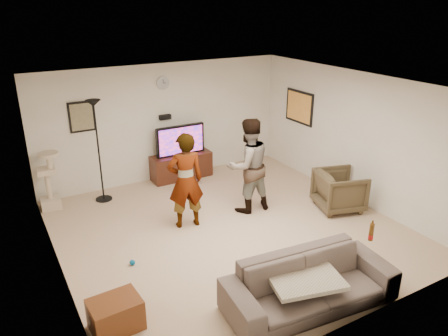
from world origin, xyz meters
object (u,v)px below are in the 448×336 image
tv (180,140)px  armchair (339,190)px  beer_bottle (371,232)px  person_left (186,181)px  person_right (248,166)px  tv_stand (181,166)px  cat_tree (47,181)px  floor_lamp (99,152)px  side_table (116,314)px  sofa (310,283)px

tv → armchair: bearing=-55.7°
beer_bottle → person_left: bearing=119.0°
person_left → person_right: 1.25m
tv_stand → person_right: (0.43, -2.03, 0.61)m
person_left → armchair: bearing=173.6°
cat_tree → armchair: 5.47m
floor_lamp → beer_bottle: bearing=-60.8°
person_right → armchair: 1.80m
tv → person_left: size_ratio=0.65×
floor_lamp → person_left: size_ratio=1.18×
person_left → person_right: (1.25, -0.01, 0.04)m
tv → floor_lamp: size_ratio=0.54×
person_right → beer_bottle: 2.71m
person_right → armchair: person_right is taller
person_right → beer_bottle: bearing=96.3°
cat_tree → side_table: bearing=-88.0°
floor_lamp → beer_bottle: (2.50, -4.47, -0.22)m
person_left → side_table: person_left is taller
armchair → person_left: bearing=90.0°
armchair → side_table: size_ratio=1.38×
tv_stand → beer_bottle: size_ratio=5.33×
tv_stand → armchair: armchair is taller
beer_bottle → side_table: beer_bottle is taller
beer_bottle → tv: bearing=98.2°
armchair → sofa: bearing=146.1°
tv → beer_bottle: tv is taller
sofa → beer_bottle: 1.13m
tv → cat_tree: bearing=-177.7°
beer_bottle → armchair: beer_bottle is taller
cat_tree → person_left: bearing=-44.1°
tv_stand → beer_bottle: bearing=-81.8°
tv_stand → cat_tree: bearing=-177.7°
person_right → armchair: size_ratio=2.15×
tv → side_table: tv is taller
tv_stand → cat_tree: 2.80m
person_right → beer_bottle: (0.25, -2.70, -0.11)m
sofa → cat_tree: bearing=123.5°
cat_tree → sofa: 5.22m
cat_tree → person_left: size_ratio=0.66×
armchair → side_table: (-4.60, -1.05, -0.18)m
sofa → beer_bottle: beer_bottle is taller
tv_stand → person_left: person_left is taller
person_left → armchair: (2.77, -0.84, -0.47)m
person_left → sofa: 2.80m
side_table → beer_bottle: bearing=-13.8°
cat_tree → beer_bottle: bearing=-53.1°
beer_bottle → side_table: (-3.33, 0.82, -0.58)m
tv_stand → beer_bottle: (0.68, -4.73, 0.50)m
tv → sofa: tv is taller
sofa → tv_stand: bearing=91.5°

